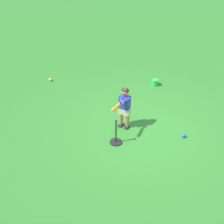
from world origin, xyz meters
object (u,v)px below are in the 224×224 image
object	(u,v)px
play_ball_center_lawn	(184,136)
play_ball_near_batter	(50,80)
child_batter	(124,105)
batting_tee	(116,139)
toy_bucket	(155,82)

from	to	relation	value
play_ball_center_lawn	play_ball_near_batter	size ratio (longest dim) A/B	1.01
child_batter	batting_tee	bearing A→B (deg)	156.16
play_ball_near_batter	toy_bucket	world-z (taller)	toy_bucket
play_ball_center_lawn	toy_bucket	distance (m)	2.51
play_ball_center_lawn	toy_bucket	size ratio (longest dim) A/B	0.45
batting_tee	play_ball_near_batter	bearing A→B (deg)	28.75
batting_tee	toy_bucket	world-z (taller)	batting_tee
play_ball_center_lawn	toy_bucket	xyz separation A→B (m)	(2.50, 0.17, 0.05)
toy_bucket	play_ball_center_lawn	bearing A→B (deg)	-176.16
batting_tee	toy_bucket	bearing A→B (deg)	-29.63
play_ball_near_batter	child_batter	bearing A→B (deg)	-142.39
play_ball_center_lawn	child_batter	bearing A→B (deg)	68.81
play_ball_near_batter	play_ball_center_lawn	bearing A→B (deg)	-132.73
child_batter	play_ball_center_lawn	size ratio (longest dim) A/B	11.01
batting_tee	play_ball_center_lawn	bearing A→B (deg)	-88.58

